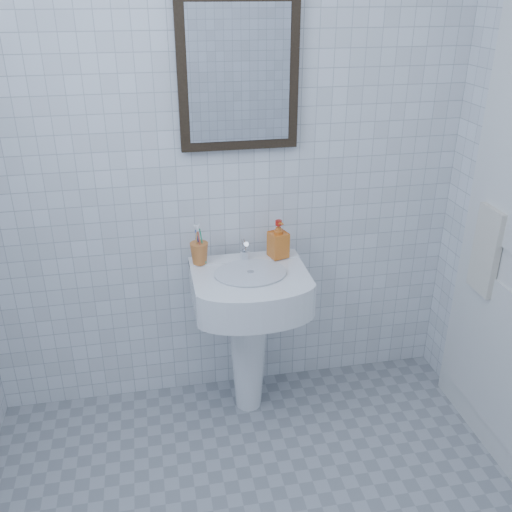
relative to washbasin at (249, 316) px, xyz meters
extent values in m
cube|color=silver|center=(-0.07, 0.22, 0.73)|extent=(2.20, 0.02, 2.50)
cone|color=white|center=(0.00, 0.02, -0.20)|extent=(0.20, 0.20, 0.62)
cube|color=white|center=(0.00, -0.02, 0.17)|extent=(0.50, 0.36, 0.15)
cube|color=white|center=(0.00, 0.11, 0.23)|extent=(0.50, 0.09, 0.03)
cylinder|color=silver|center=(0.00, -0.05, 0.25)|extent=(0.31, 0.31, 0.01)
cylinder|color=silver|center=(0.00, 0.09, 0.27)|extent=(0.04, 0.04, 0.04)
cylinder|color=silver|center=(0.00, 0.08, 0.32)|extent=(0.02, 0.08, 0.07)
cylinder|color=silver|center=(0.00, 0.11, 0.30)|extent=(0.03, 0.04, 0.08)
imported|color=#CD4A14|center=(0.15, 0.09, 0.33)|extent=(0.10, 0.10, 0.17)
cube|color=black|center=(0.00, 0.20, 1.03)|extent=(0.50, 0.04, 0.62)
cube|color=silver|center=(0.00, 0.18, 1.03)|extent=(0.42, 0.00, 0.54)
torus|color=silver|center=(0.99, -0.25, 0.53)|extent=(0.01, 0.18, 0.18)
cube|color=white|center=(0.97, -0.25, 0.35)|extent=(0.03, 0.16, 0.38)
camera|label=1|loc=(-0.40, -2.19, 1.36)|focal=40.00mm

